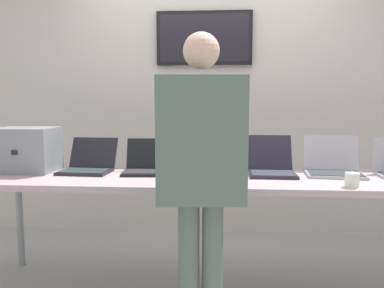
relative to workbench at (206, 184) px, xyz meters
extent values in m
cube|color=beige|center=(0.00, 1.13, 0.61)|extent=(8.00, 0.06, 2.70)
cube|color=black|center=(-0.06, 1.08, 1.15)|extent=(0.89, 0.05, 0.49)
cube|color=black|center=(-0.06, 1.06, 1.15)|extent=(0.83, 0.02, 0.43)
cube|color=#B39FA4|center=(0.00, 0.00, 0.03)|extent=(3.16, 0.70, 0.04)
cylinder|color=gray|center=(-1.48, 0.25, -0.36)|extent=(0.05, 0.05, 0.75)
cube|color=gray|center=(-1.32, 0.11, 0.21)|extent=(0.42, 0.31, 0.32)
cube|color=black|center=(-1.32, -0.06, 0.21)|extent=(0.04, 0.01, 0.03)
cube|color=black|center=(-0.87, 0.06, 0.06)|extent=(0.37, 0.26, 0.02)
cube|color=#293331|center=(-0.87, 0.05, 0.07)|extent=(0.33, 0.21, 0.00)
cube|color=black|center=(-0.86, 0.23, 0.18)|extent=(0.36, 0.13, 0.22)
cube|color=silver|center=(-0.86, 0.23, 0.18)|extent=(0.33, 0.11, 0.19)
cube|color=black|center=(-0.42, 0.06, 0.06)|extent=(0.35, 0.25, 0.02)
cube|color=#2D2930|center=(-0.42, 0.05, 0.07)|extent=(0.32, 0.20, 0.00)
cube|color=black|center=(-0.43, 0.21, 0.18)|extent=(0.34, 0.10, 0.22)
cube|color=white|center=(-0.43, 0.21, 0.18)|extent=(0.31, 0.08, 0.19)
cube|color=#393639|center=(0.03, 0.07, 0.06)|extent=(0.39, 0.28, 0.02)
cube|color=#2A3236|center=(0.03, 0.06, 0.07)|extent=(0.36, 0.22, 0.00)
cube|color=#393639|center=(0.02, 0.24, 0.19)|extent=(0.38, 0.11, 0.24)
cube|color=#23633C|center=(0.02, 0.24, 0.19)|extent=(0.35, 0.09, 0.21)
cube|color=#23202C|center=(0.45, 0.06, 0.06)|extent=(0.32, 0.27, 0.02)
cube|color=#2F3039|center=(0.45, 0.05, 0.07)|extent=(0.29, 0.22, 0.00)
cube|color=#23202C|center=(0.46, 0.25, 0.19)|extent=(0.32, 0.12, 0.24)
cube|color=white|center=(0.46, 0.25, 0.19)|extent=(0.29, 0.11, 0.21)
cube|color=#B1AEB7|center=(0.88, 0.08, 0.06)|extent=(0.40, 0.30, 0.02)
cube|color=#2C3236|center=(0.88, 0.07, 0.07)|extent=(0.37, 0.24, 0.00)
cube|color=#B1AEB7|center=(0.90, 0.26, 0.19)|extent=(0.39, 0.13, 0.25)
cube|color=black|center=(0.90, 0.26, 0.19)|extent=(0.36, 0.11, 0.22)
cylinder|color=#58695F|center=(-0.07, -0.63, -0.34)|extent=(0.12, 0.12, 0.79)
cylinder|color=#58695F|center=(0.05, -0.63, -0.34)|extent=(0.12, 0.12, 0.79)
cube|color=#58695F|center=(-0.01, -0.63, 0.37)|extent=(0.46, 0.29, 0.63)
sphere|color=beige|center=(-0.01, -0.63, 0.81)|extent=(0.18, 0.18, 0.18)
cylinder|color=#58695F|center=(-0.19, -0.35, 0.10)|extent=(0.09, 0.32, 0.07)
cylinder|color=#58695F|center=(0.13, -0.33, 0.10)|extent=(0.09, 0.32, 0.07)
cylinder|color=white|center=(0.88, -0.25, 0.09)|extent=(0.08, 0.08, 0.09)
camera|label=1|loc=(0.08, -2.49, 0.55)|focal=34.75mm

